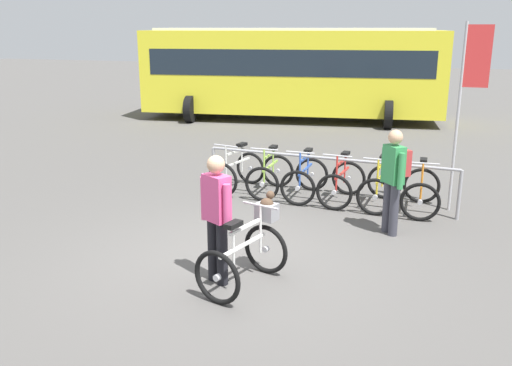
% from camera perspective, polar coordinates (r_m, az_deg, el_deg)
% --- Properties ---
extents(ground_plane, '(80.00, 80.00, 0.00)m').
position_cam_1_polar(ground_plane, '(7.74, -2.69, -7.85)').
color(ground_plane, '#514F4C').
extents(bike_rack_rail, '(4.60, 0.39, 0.88)m').
position_cam_1_polar(bike_rack_rail, '(9.97, 7.33, 1.74)').
color(bike_rack_rail, '#99999E').
rests_on(bike_rack_rail, ground).
extents(racked_bike_white, '(0.87, 1.20, 0.97)m').
position_cam_1_polar(racked_bike_white, '(10.83, -1.98, 1.17)').
color(racked_bike_white, black).
rests_on(racked_bike_white, ground).
extents(racked_bike_lime, '(0.66, 1.10, 0.97)m').
position_cam_1_polar(racked_bike_lime, '(10.56, 1.48, 0.80)').
color(racked_bike_lime, black).
rests_on(racked_bike_lime, ground).
extents(racked_bike_blue, '(0.69, 1.11, 0.97)m').
position_cam_1_polar(racked_bike_blue, '(10.34, 5.10, 0.41)').
color(racked_bike_blue, black).
rests_on(racked_bike_blue, ground).
extents(racked_bike_red, '(0.75, 1.14, 0.97)m').
position_cam_1_polar(racked_bike_red, '(10.16, 8.86, 0.00)').
color(racked_bike_red, black).
rests_on(racked_bike_red, ground).
extents(racked_bike_yellow, '(0.72, 1.13, 0.97)m').
position_cam_1_polar(racked_bike_yellow, '(10.03, 12.74, -0.42)').
color(racked_bike_yellow, black).
rests_on(racked_bike_yellow, ground).
extents(racked_bike_orange, '(0.68, 1.10, 0.97)m').
position_cam_1_polar(racked_bike_orange, '(9.94, 16.71, -0.84)').
color(racked_bike_orange, black).
rests_on(racked_bike_orange, ground).
extents(featured_bicycle, '(0.93, 1.25, 1.09)m').
position_cam_1_polar(featured_bicycle, '(6.84, -0.77, -6.69)').
color(featured_bicycle, black).
rests_on(featured_bicycle, ground).
extents(person_with_featured_bike, '(0.47, 0.34, 1.64)m').
position_cam_1_polar(person_with_featured_bike, '(6.76, -4.08, -3.20)').
color(person_with_featured_bike, black).
rests_on(person_with_featured_bike, ground).
extents(pedestrian_with_backpack, '(0.46, 0.47, 1.64)m').
position_cam_1_polar(pedestrian_with_backpack, '(8.63, 14.10, 0.78)').
color(pedestrian_with_backpack, '#383842').
rests_on(pedestrian_with_backpack, ground).
extents(bus_distant, '(10.24, 4.27, 3.08)m').
position_cam_1_polar(bus_distant, '(19.18, 3.70, 11.72)').
color(bus_distant, yellow).
rests_on(bus_distant, ground).
extents(banner_flag, '(0.45, 0.05, 3.20)m').
position_cam_1_polar(banner_flag, '(9.88, 21.24, 9.69)').
color(banner_flag, '#B2B2B7').
rests_on(banner_flag, ground).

